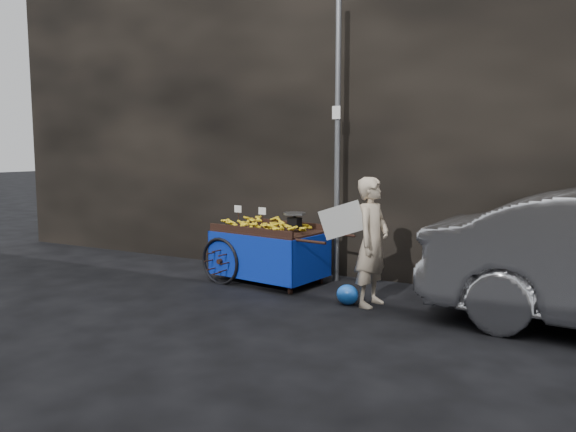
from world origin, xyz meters
The scene contains 6 objects.
ground centered at (0.00, 0.00, 0.00)m, with size 80.00×80.00×0.00m, color black.
building_wall centered at (0.39, 2.60, 2.50)m, with size 13.50×2.00×5.00m.
street_pole centered at (0.30, 1.30, 2.01)m, with size 0.12×0.10×4.00m.
banana_cart centered at (-0.55, 0.76, 0.68)m, with size 2.14×1.21×1.10m.
vendor centered at (1.20, 0.28, 0.78)m, with size 0.80×0.61×1.56m.
plastic_bag centered at (0.94, 0.17, 0.12)m, with size 0.28×0.22×0.25m, color blue.
Camera 1 is at (3.44, -6.07, 1.89)m, focal length 35.00 mm.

